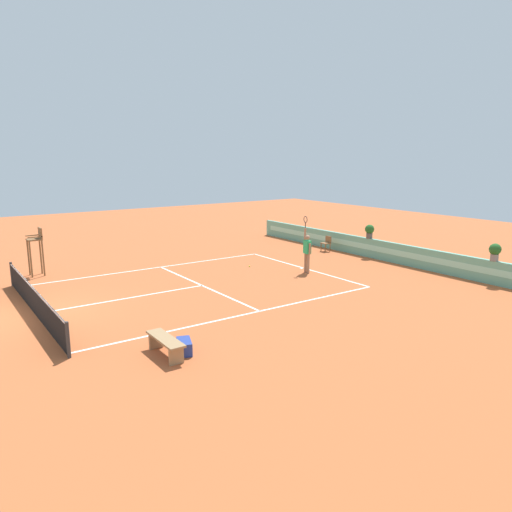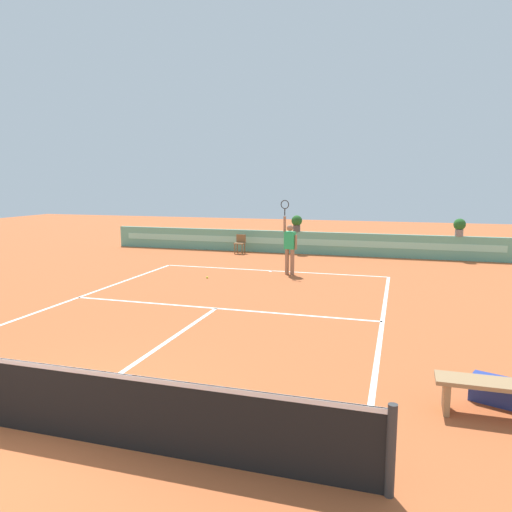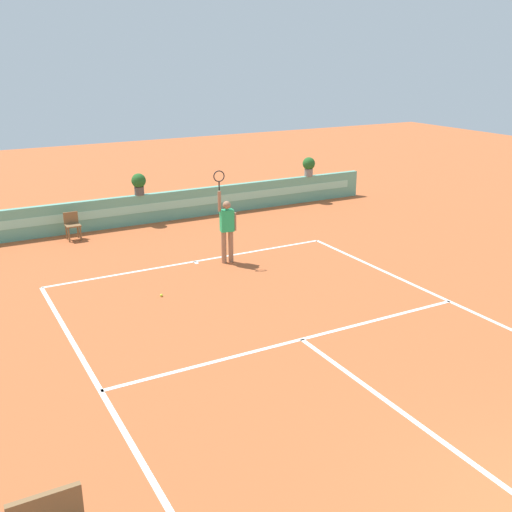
% 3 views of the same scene
% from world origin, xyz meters
% --- Properties ---
extents(ground_plane, '(60.00, 60.00, 0.00)m').
position_xyz_m(ground_plane, '(0.00, 6.00, 0.00)').
color(ground_plane, '#B2562D').
extents(court_lines, '(8.32, 11.94, 0.01)m').
position_xyz_m(court_lines, '(0.00, 6.72, 0.00)').
color(court_lines, white).
rests_on(court_lines, ground).
extents(net, '(8.92, 0.10, 1.00)m').
position_xyz_m(net, '(0.00, 0.00, 0.51)').
color(net, '#333333').
rests_on(net, ground).
extents(back_wall_barrier, '(18.00, 0.21, 1.00)m').
position_xyz_m(back_wall_barrier, '(0.00, 16.39, 0.50)').
color(back_wall_barrier, '#60A88E').
rests_on(back_wall_barrier, ground).
extents(umpire_chair, '(0.60, 0.60, 2.14)m').
position_xyz_m(umpire_chair, '(-5.73, 1.26, 1.34)').
color(umpire_chair, brown).
rests_on(umpire_chair, ground).
extents(ball_kid_chair, '(0.44, 0.44, 0.85)m').
position_xyz_m(ball_kid_chair, '(-2.46, 15.66, 0.48)').
color(ball_kid_chair, brown).
rests_on(ball_kid_chair, ground).
extents(bench_courtside, '(1.60, 0.44, 0.51)m').
position_xyz_m(bench_courtside, '(5.76, 2.15, 0.38)').
color(bench_courtside, '#99754C').
rests_on(bench_courtside, ground).
extents(gear_bag, '(0.78, 0.58, 0.36)m').
position_xyz_m(gear_bag, '(5.86, 2.65, 0.18)').
color(gear_bag, navy).
rests_on(gear_bag, ground).
extents(tennis_player, '(0.61, 0.28, 2.58)m').
position_xyz_m(tennis_player, '(0.78, 11.40, 1.05)').
color(tennis_player, '#9E7051').
rests_on(tennis_player, ground).
extents(tennis_ball_near_baseline, '(0.07, 0.07, 0.07)m').
position_xyz_m(tennis_ball_near_baseline, '(-1.70, 9.92, 0.03)').
color(tennis_ball_near_baseline, '#CCE033').
rests_on(tennis_ball_near_baseline, ground).
extents(potted_plant_far_right, '(0.48, 0.48, 0.72)m').
position_xyz_m(potted_plant_far_right, '(6.74, 16.39, 1.41)').
color(potted_plant_far_right, gray).
rests_on(potted_plant_far_right, back_wall_barrier).
extents(potted_plant_centre, '(0.48, 0.48, 0.72)m').
position_xyz_m(potted_plant_centre, '(-0.03, 16.39, 1.41)').
color(potted_plant_centre, '#514C47').
rests_on(potted_plant_centre, back_wall_barrier).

